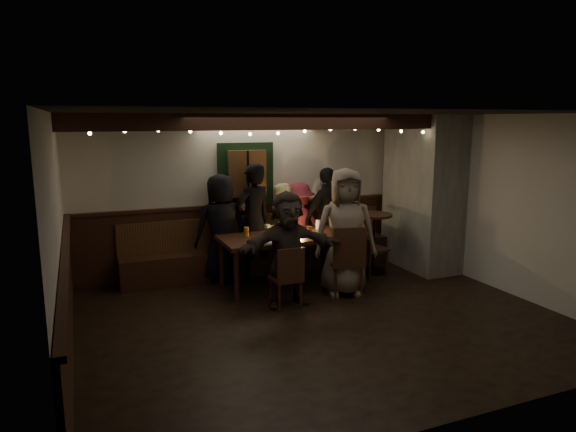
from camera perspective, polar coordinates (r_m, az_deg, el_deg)
name	(u,v)px	position (r m, az deg, el deg)	size (l,w,h in m)	color
room	(343,213)	(8.14, 6.10, 0.38)	(6.02, 5.01, 2.62)	black
dining_table	(293,239)	(7.83, 0.56, -2.60)	(2.22, 0.95, 0.96)	black
chair_near_left	(288,274)	(6.91, 0.01, -6.48)	(0.39, 0.39, 0.86)	black
chair_near_right	(347,257)	(7.40, 6.62, -4.57)	(0.58, 0.58, 1.04)	black
chair_end	(367,244)	(8.38, 8.78, -3.05)	(0.51, 0.51, 0.98)	black
high_top	(373,235)	(8.66, 9.40, -2.11)	(0.62, 0.62, 0.99)	black
person_a	(221,228)	(8.14, -7.44, -1.28)	(0.83, 0.54, 1.70)	black
person_b	(253,221)	(8.21, -3.88, -0.56)	(0.67, 0.44, 1.85)	black
person_c	(280,229)	(8.46, -0.88, -1.40)	(0.73, 0.57, 1.50)	beige
person_d	(298,226)	(8.65, 1.12, -1.15)	(0.96, 0.55, 1.49)	maroon
person_e	(328,218)	(8.81, 4.48, -0.19)	(1.01, 0.42, 1.73)	black
person_f	(288,249)	(6.97, -0.03, -3.69)	(1.47, 0.47, 1.59)	#312822
person_g	(345,232)	(7.43, 6.36, -1.78)	(0.91, 0.59, 1.85)	#786854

